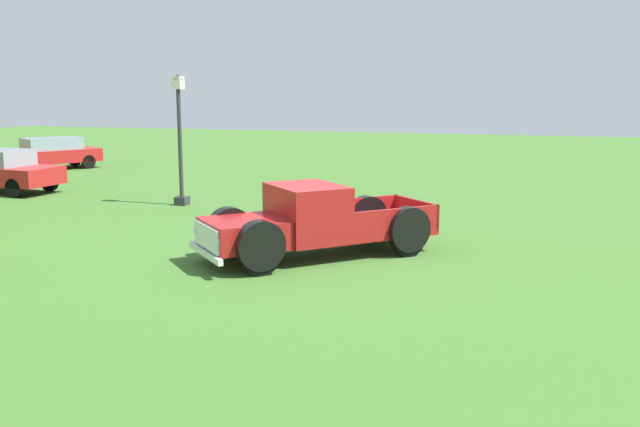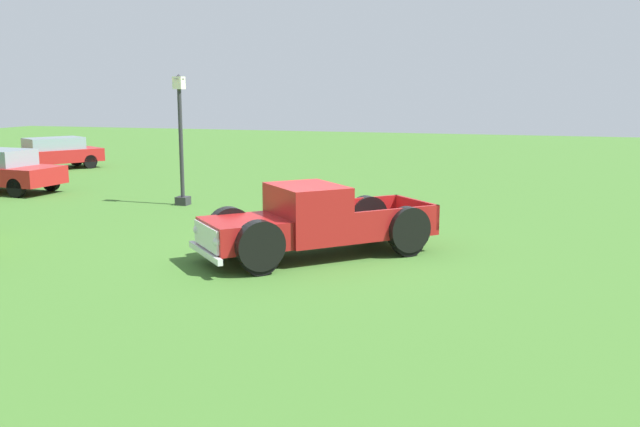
{
  "view_description": "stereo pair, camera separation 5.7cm",
  "coord_description": "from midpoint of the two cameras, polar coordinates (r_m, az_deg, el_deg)",
  "views": [
    {
      "loc": [
        -13.88,
        -4.35,
        3.46
      ],
      "look_at": [
        -0.28,
        -0.21,
        0.9
      ],
      "focal_mm": 39.39,
      "sensor_mm": 36.0,
      "label": 1
    },
    {
      "loc": [
        -13.86,
        -4.4,
        3.46
      ],
      "look_at": [
        -0.28,
        -0.21,
        0.9
      ],
      "focal_mm": 39.39,
      "sensor_mm": 36.0,
      "label": 2
    }
  ],
  "objects": [
    {
      "name": "sedan_distant_b",
      "position": [
        32.17,
        -21.11,
        4.62
      ],
      "size": [
        4.32,
        3.52,
        1.35
      ],
      "color": "#B21E1E",
      "rests_on": "ground_plane"
    },
    {
      "name": "ground_plane",
      "position": [
        14.95,
        -0.57,
        -3.17
      ],
      "size": [
        80.0,
        80.0,
        0.0
      ],
      "primitive_type": "plane",
      "color": "#3D6B28"
    },
    {
      "name": "lamp_post_near",
      "position": [
        21.12,
        -11.4,
        6.08
      ],
      "size": [
        0.36,
        0.36,
        3.84
      ],
      "color": "#2D2D33",
      "rests_on": "ground_plane"
    },
    {
      "name": "pickup_truck_foreground",
      "position": [
        14.32,
        -1.39,
        -0.82
      ],
      "size": [
        4.68,
        4.75,
        1.51
      ],
      "color": "maroon",
      "rests_on": "ground_plane"
    }
  ]
}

